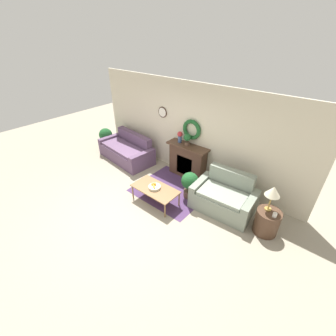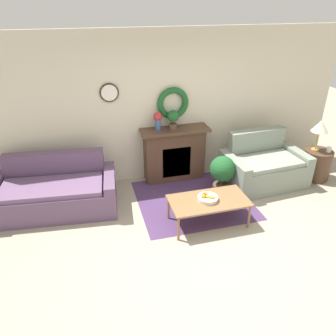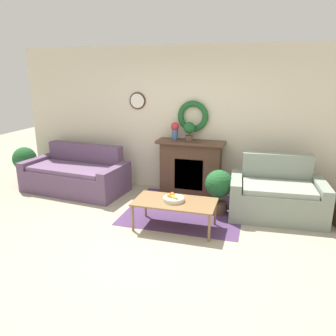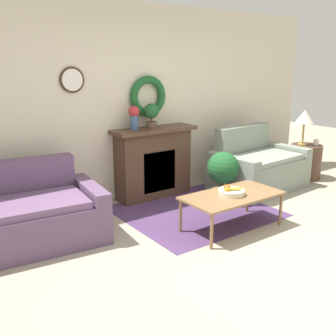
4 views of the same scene
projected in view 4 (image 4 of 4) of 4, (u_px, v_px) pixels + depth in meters
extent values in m
plane|color=#9E937F|center=(259.00, 253.00, 4.07)|extent=(16.00, 16.00, 0.00)
cube|color=#4C335B|center=(195.00, 211.00, 5.21)|extent=(1.89, 1.72, 0.01)
cube|color=beige|center=(138.00, 103.00, 5.56)|extent=(6.80, 0.06, 2.70)
cylinder|color=#382319|center=(72.00, 80.00, 4.88)|extent=(0.32, 0.02, 0.32)
cylinder|color=white|center=(72.00, 80.00, 4.87)|extent=(0.27, 0.01, 0.27)
torus|color=#1E5628|center=(148.00, 96.00, 5.53)|extent=(0.57, 0.11, 0.57)
cube|color=#4C3323|center=(153.00, 164.00, 5.69)|extent=(1.11, 0.34, 0.97)
cube|color=black|center=(159.00, 171.00, 5.59)|extent=(0.53, 0.02, 0.58)
cube|color=orange|center=(160.00, 176.00, 5.60)|extent=(0.43, 0.01, 0.32)
cube|color=#4C3323|center=(154.00, 130.00, 5.53)|extent=(1.25, 0.41, 0.05)
cube|color=#604766|center=(11.00, 232.00, 4.05)|extent=(1.69, 0.91, 0.44)
cube|color=#604766|center=(2.00, 199.00, 4.40)|extent=(1.63, 0.38, 0.86)
cube|color=#604766|center=(91.00, 207.00, 4.55)|extent=(0.27, 0.96, 0.58)
cube|color=#6A4E70|center=(8.00, 209.00, 3.99)|extent=(1.62, 0.84, 0.08)
cube|color=gray|center=(264.00, 175.00, 6.04)|extent=(1.16, 0.79, 0.47)
cube|color=gray|center=(242.00, 155.00, 6.32)|extent=(1.12, 0.28, 0.95)
cube|color=gray|center=(232.00, 177.00, 5.70)|extent=(0.23, 0.93, 0.61)
cube|color=gray|center=(283.00, 163.00, 6.49)|extent=(0.23, 0.93, 0.61)
cube|color=gray|center=(265.00, 158.00, 5.97)|extent=(1.11, 0.73, 0.08)
cube|color=olive|center=(232.00, 195.00, 4.58)|extent=(1.19, 0.62, 0.03)
cylinder|color=olive|center=(212.00, 232.00, 4.11)|extent=(0.04, 0.04, 0.40)
cylinder|color=olive|center=(281.00, 209.00, 4.73)|extent=(0.04, 0.04, 0.40)
cylinder|color=olive|center=(180.00, 216.00, 4.53)|extent=(0.04, 0.04, 0.40)
cylinder|color=olive|center=(248.00, 197.00, 5.16)|extent=(0.04, 0.04, 0.40)
cylinder|color=beige|center=(231.00, 192.00, 4.56)|extent=(0.31, 0.31, 0.06)
sphere|color=#B2231E|center=(227.00, 188.00, 4.54)|extent=(0.08, 0.08, 0.08)
sphere|color=orange|center=(227.00, 189.00, 4.51)|extent=(0.07, 0.07, 0.07)
sphere|color=orange|center=(228.00, 188.00, 4.55)|extent=(0.08, 0.08, 0.08)
sphere|color=orange|center=(227.00, 188.00, 4.56)|extent=(0.08, 0.08, 0.08)
ellipsoid|color=yellow|center=(235.00, 189.00, 4.52)|extent=(0.17, 0.12, 0.04)
cylinder|color=#4C3323|center=(306.00, 162.00, 6.66)|extent=(0.51, 0.51, 0.57)
cylinder|color=#B28E42|center=(302.00, 144.00, 6.58)|extent=(0.14, 0.14, 0.02)
cylinder|color=#B28E42|center=(303.00, 133.00, 6.53)|extent=(0.03, 0.03, 0.35)
cone|color=beige|center=(305.00, 116.00, 6.46)|extent=(0.30, 0.30, 0.21)
cylinder|color=silver|center=(316.00, 142.00, 6.56)|extent=(0.08, 0.08, 0.10)
cylinder|color=#3D5684|center=(134.00, 123.00, 5.36)|extent=(0.11, 0.11, 0.19)
sphere|color=#B72D33|center=(134.00, 111.00, 5.32)|extent=(0.15, 0.15, 0.15)
cylinder|color=brown|center=(152.00, 125.00, 5.51)|extent=(0.14, 0.14, 0.09)
cylinder|color=#4C3823|center=(152.00, 119.00, 5.49)|extent=(0.02, 0.02, 0.06)
sphere|color=#1E5628|center=(151.00, 111.00, 5.46)|extent=(0.21, 0.21, 0.21)
cylinder|color=brown|center=(222.00, 195.00, 5.54)|extent=(0.30, 0.30, 0.19)
cylinder|color=#4C3823|center=(222.00, 185.00, 5.49)|extent=(0.05, 0.05, 0.12)
sphere|color=#1E5628|center=(223.00, 168.00, 5.43)|extent=(0.44, 0.44, 0.44)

